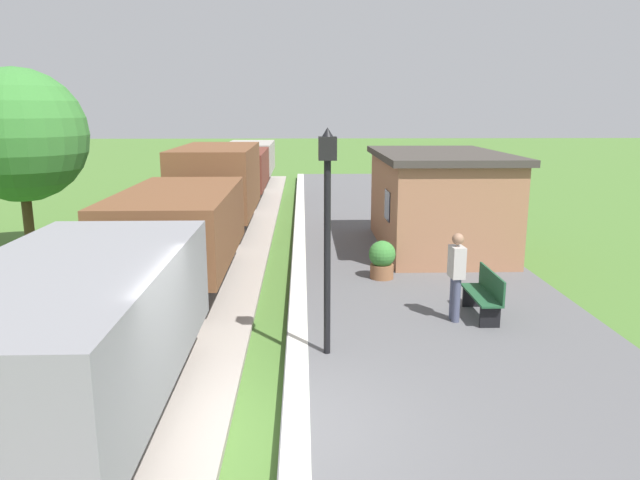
{
  "coord_description": "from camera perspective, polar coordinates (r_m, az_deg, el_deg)",
  "views": [
    {
      "loc": [
        0.5,
        -6.91,
        4.23
      ],
      "look_at": [
        0.85,
        4.83,
        1.62
      ],
      "focal_mm": 33.33,
      "sensor_mm": 36.0,
      "label": 1
    }
  ],
  "objects": [
    {
      "name": "platform_slab",
      "position": [
        8.48,
        17.91,
        -17.11
      ],
      "size": [
        6.0,
        60.0,
        0.25
      ],
      "primitive_type": "cube",
      "color": "#565659",
      "rests_on": "ground"
    },
    {
      "name": "lamp_post_near",
      "position": [
        9.36,
        0.71,
        3.73
      ],
      "size": [
        0.28,
        0.28,
        3.7
      ],
      "color": "black",
      "rests_on": "platform_slab"
    },
    {
      "name": "freight_train",
      "position": [
        20.71,
        -9.78,
        4.66
      ],
      "size": [
        2.5,
        32.6,
        2.72
      ],
      "color": "gray",
      "rests_on": "rail_near"
    },
    {
      "name": "platform_edge_stripe",
      "position": [
        7.97,
        -2.31,
        -17.42
      ],
      "size": [
        0.36,
        60.0,
        0.01
      ],
      "primitive_type": "cube",
      "color": "silver",
      "rests_on": "platform_slab"
    },
    {
      "name": "person_waiting",
      "position": [
        11.52,
        12.95,
        -3.15
      ],
      "size": [
        0.27,
        0.4,
        1.71
      ],
      "rotation": [
        0.0,
        0.0,
        3.22
      ],
      "color": "#474C66",
      "rests_on": "platform_slab"
    },
    {
      "name": "potted_planter",
      "position": [
        14.23,
        5.98,
        -1.83
      ],
      "size": [
        0.64,
        0.64,
        0.92
      ],
      "color": "brown",
      "rests_on": "platform_slab"
    },
    {
      "name": "ground_plane",
      "position": [
        8.12,
        -5.28,
        -18.96
      ],
      "size": [
        160.0,
        160.0,
        0.0
      ],
      "primitive_type": "plane",
      "color": "#47702D"
    },
    {
      "name": "track_ballast",
      "position": [
        8.58,
        -22.33,
        -17.61
      ],
      "size": [
        3.8,
        60.0,
        0.12
      ],
      "primitive_type": "cube",
      "color": "#9E9389",
      "rests_on": "ground"
    },
    {
      "name": "tree_trackside_far",
      "position": [
        18.49,
        -26.92,
        8.93
      ],
      "size": [
        3.67,
        3.67,
        5.35
      ],
      "color": "#4C3823",
      "rests_on": "ground"
    },
    {
      "name": "station_hut",
      "position": [
        17.48,
        11.22,
        3.79
      ],
      "size": [
        3.5,
        5.8,
        2.78
      ],
      "color": "#9E6B4C",
      "rests_on": "platform_slab"
    },
    {
      "name": "rail_far",
      "position": [
        8.79,
        -26.98,
        -16.34
      ],
      "size": [
        0.07,
        60.0,
        0.14
      ],
      "primitive_type": "cube",
      "color": "slate",
      "rests_on": "track_ballast"
    },
    {
      "name": "rail_near",
      "position": [
        8.3,
        -17.53,
        -17.27
      ],
      "size": [
        0.07,
        60.0,
        0.14
      ],
      "primitive_type": "cube",
      "color": "slate",
      "rests_on": "track_ballast"
    },
    {
      "name": "bench_near_hut",
      "position": [
        12.0,
        15.55,
        -4.96
      ],
      "size": [
        0.42,
        1.5,
        0.91
      ],
      "color": "#1E4C2D",
      "rests_on": "platform_slab"
    }
  ]
}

